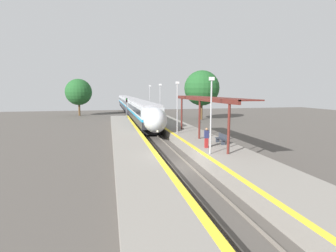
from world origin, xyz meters
TOP-DOWN VIEW (x-y plane):
  - ground_plane at (0.00, 0.00)m, footprint 120.00×120.00m
  - rail_left at (-0.72, 0.00)m, footprint 0.08×90.00m
  - rail_right at (0.72, 0.00)m, footprint 0.08×90.00m
  - train at (0.00, 45.57)m, footprint 2.77×73.16m
  - platform_right at (3.71, 0.00)m, footprint 4.31×64.00m
  - platform_left at (-3.20, 0.00)m, footprint 3.28×64.00m
  - platform_bench at (4.66, 3.18)m, footprint 0.44×1.62m
  - person_waiting at (2.73, 1.83)m, footprint 0.36×0.22m
  - railway_signal at (-2.09, 27.60)m, footprint 0.28×0.28m
  - lamppost_near at (2.23, -0.25)m, footprint 0.36×0.20m
  - lamppost_mid at (2.23, 9.52)m, footprint 0.36×0.20m
  - lamppost_far at (2.23, 19.30)m, footprint 0.36×0.20m
  - lamppost_farthest at (2.23, 29.08)m, footprint 0.36×0.20m
  - station_canopy at (4.11, 5.91)m, footprint 2.02×15.92m
  - background_tree_left at (-11.70, 44.10)m, footprint 5.89×5.89m
  - background_tree_right at (12.65, 30.46)m, footprint 6.83×6.83m

SIDE VIEW (x-z plane):
  - ground_plane at x=0.00m, z-range 0.00..0.00m
  - rail_left at x=-0.72m, z-range 0.00..0.15m
  - rail_right at x=0.72m, z-range 0.00..0.15m
  - platform_right at x=3.71m, z-range 0.00..0.95m
  - platform_left at x=-3.20m, z-range 0.00..0.95m
  - platform_bench at x=4.66m, z-range 0.97..1.86m
  - person_waiting at x=2.73m, z-range 0.97..2.65m
  - train at x=0.00m, z-range 0.28..4.24m
  - railway_signal at x=-2.09m, z-range 0.49..4.87m
  - lamppost_near at x=2.23m, z-range 1.34..7.03m
  - lamppost_mid at x=2.23m, z-range 1.34..7.03m
  - lamppost_far at x=2.23m, z-range 1.34..7.03m
  - lamppost_farthest at x=2.23m, z-range 1.34..7.03m
  - station_canopy at x=4.11m, z-range 2.71..6.81m
  - background_tree_left at x=-11.70m, z-range 1.20..9.50m
  - background_tree_right at x=12.65m, z-range 1.36..10.94m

